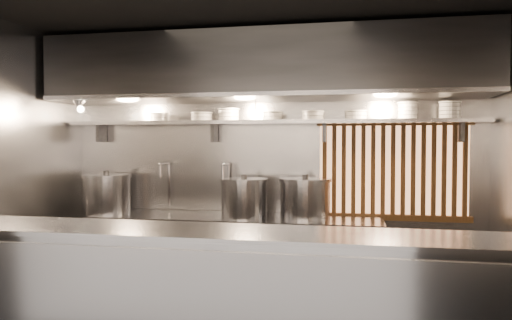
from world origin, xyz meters
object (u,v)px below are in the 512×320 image
(heat_lamp, at_px, (79,104))
(stock_pot_mid, at_px, (244,198))
(pendant_bulb, at_px, (256,114))
(stock_pot_left, at_px, (106,193))
(stock_pot_right, at_px, (305,198))

(heat_lamp, distance_m, stock_pot_mid, 1.97)
(pendant_bulb, relative_size, stock_pot_mid, 0.31)
(stock_pot_left, distance_m, stock_pot_mid, 1.55)
(heat_lamp, xyz_separation_m, stock_pot_right, (2.32, 0.32, -0.96))
(stock_pot_left, xyz_separation_m, stock_pot_mid, (1.55, -0.04, -0.01))
(heat_lamp, height_order, stock_pot_left, heat_lamp)
(heat_lamp, bearing_deg, stock_pot_left, 61.84)
(pendant_bulb, height_order, stock_pot_mid, pendant_bulb)
(stock_pot_right, bearing_deg, pendant_bulb, 177.10)
(stock_pot_left, bearing_deg, stock_pot_right, 1.24)
(stock_pot_mid, distance_m, stock_pot_right, 0.63)
(pendant_bulb, distance_m, stock_pot_mid, 0.87)
(pendant_bulb, relative_size, stock_pot_left, 0.26)
(pendant_bulb, bearing_deg, stock_pot_right, -2.90)
(heat_lamp, height_order, stock_pot_right, heat_lamp)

